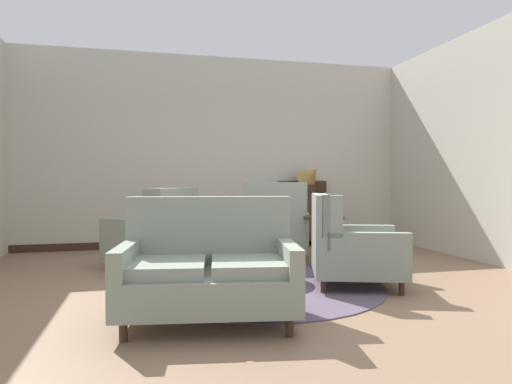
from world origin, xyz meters
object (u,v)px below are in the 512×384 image
Objects in this scene: porcelain_vase at (240,229)px; settee at (209,271)px; side_table at (324,237)px; gramophone at (310,177)px; armchair_foreground_right at (349,248)px; sideboard at (306,215)px; armchair_beside_settee at (278,229)px; coffee_table at (245,247)px; armchair_far_left at (156,235)px.

porcelain_vase is 1.48m from settee.
settee is 2.24× the size of side_table.
gramophone reaches higher than settee.
porcelain_vase is 2.94m from gramophone.
sideboard is at bearing 6.59° from armchair_foreground_right.
settee is at bearing 134.92° from armchair_foreground_right.
settee is at bearing 84.59° from armchair_beside_settee.
armchair_beside_settee is (0.76, 1.09, -0.13)m from porcelain_vase.
side_table is at bearing 55.46° from settee.
settee reaches higher than armchair_foreground_right.
sideboard is (0.45, 1.94, 0.11)m from side_table.
side_table is 2.07m from gramophone.
coffee_table is 1.34m from armchair_far_left.
armchair_beside_settee is 1.67m from armchair_far_left.
armchair_beside_settee is at bearing 55.31° from porcelain_vase.
armchair_beside_settee is at bearing 125.14° from side_table.
porcelain_vase is 2.92m from sideboard.
coffee_table is 1.24m from side_table.
armchair_far_left is at bearing 71.09° from armchair_foreground_right.
side_table is at bearing 147.34° from armchair_beside_settee.
armchair_beside_settee is 1.75× the size of side_table.
settee is at bearing -121.16° from gramophone.
settee reaches higher than porcelain_vase.
coffee_table is 2.90m from sideboard.
coffee_table is 1.15m from armchair_foreground_right.
side_table is (0.44, -0.62, -0.05)m from armchair_beside_settee.
side_table is at bearing 22.68° from coffee_table.
coffee_table is 1.45× the size of side_table.
armchair_far_left is at bearing -151.76° from gramophone.
armchair_far_left is 3.05m from gramophone.
coffee_table is 0.86× the size of sideboard.
armchair_foreground_right is 3.02m from sideboard.
armchair_far_left reaches higher than porcelain_vase.
sideboard is at bearing 55.66° from porcelain_vase.
armchair_far_left is (-0.38, 2.29, 0.02)m from settee.
gramophone is (0.94, 1.23, 0.74)m from armchair_beside_settee.
armchair_foreground_right is (1.60, 0.82, 0.00)m from settee.
armchair_far_left is at bearing 108.00° from settee.
gramophone is (2.61, 1.40, 0.75)m from armchair_far_left.
sideboard is (2.55, 1.49, 0.09)m from armchair_far_left.
armchair_beside_settee is 1.03× the size of armchair_foreground_right.
armchair_beside_settee is 1.67m from armchair_foreground_right.
side_table is 1.11× the size of gramophone.
porcelain_vase is 0.20× the size of settee.
side_table is (1.20, 0.47, -0.18)m from porcelain_vase.
armchair_beside_settee is 0.94× the size of armchair_far_left.
sideboard reaches higher than armchair_beside_settee.
coffee_table is 0.78× the size of armchair_far_left.
porcelain_vase is 1.30m from side_table.
settee reaches higher than coffee_table.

